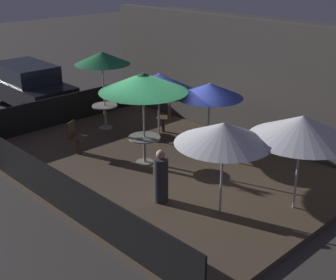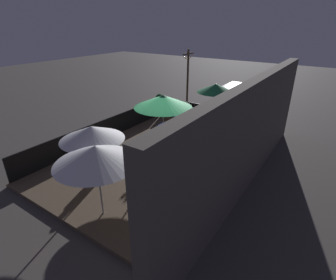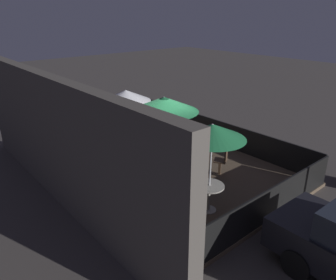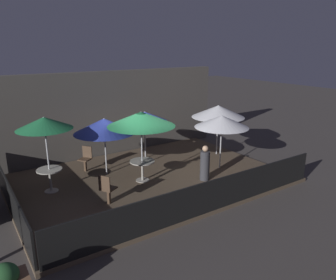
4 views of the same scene
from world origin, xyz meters
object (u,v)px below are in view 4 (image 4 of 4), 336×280
(patio_umbrella_3, at_px, (104,126))
(dining_table_1, at_px, (50,174))
(patio_chair_0, at_px, (107,188))
(patio_umbrella_2, at_px, (145,117))
(patio_umbrella_4, at_px, (218,111))
(dining_table_0, at_px, (142,165))
(patio_umbrella_5, at_px, (222,121))
(patron_0, at_px, (205,164))
(patio_chair_1, at_px, (86,158))
(patio_umbrella_0, at_px, (141,119))
(patio_umbrella_1, at_px, (44,123))

(patio_umbrella_3, relative_size, dining_table_1, 2.72)
(patio_chair_0, bearing_deg, patio_umbrella_2, 12.51)
(patio_umbrella_4, distance_m, dining_table_0, 4.37)
(patio_umbrella_5, bearing_deg, patio_umbrella_3, 154.88)
(dining_table_1, bearing_deg, patio_umbrella_4, -0.97)
(patio_umbrella_2, relative_size, patron_0, 1.68)
(patio_umbrella_3, distance_m, patio_chair_1, 1.59)
(patio_umbrella_3, xyz_separation_m, patio_umbrella_5, (3.89, -1.82, 0.01))
(patio_umbrella_0, height_order, patio_chair_0, patio_umbrella_0)
(patio_umbrella_2, distance_m, patio_chair_1, 2.71)
(patio_chair_0, bearing_deg, dining_table_0, 0.00)
(patio_umbrella_0, height_order, patron_0, patio_umbrella_0)
(patio_umbrella_4, height_order, patio_chair_1, patio_umbrella_4)
(patio_umbrella_4, xyz_separation_m, patron_0, (-2.25, -1.89, -1.32))
(dining_table_0, relative_size, dining_table_1, 1.07)
(patio_umbrella_2, distance_m, patio_umbrella_3, 1.76)
(patio_umbrella_5, height_order, patron_0, patio_umbrella_5)
(patio_umbrella_0, bearing_deg, patron_0, -31.69)
(patio_umbrella_5, bearing_deg, patio_umbrella_4, 52.59)
(patio_umbrella_0, xyz_separation_m, patio_umbrella_1, (-2.89, 0.87, 0.06))
(patio_umbrella_3, bearing_deg, patio_chair_0, -112.71)
(patio_umbrella_3, bearing_deg, patio_umbrella_0, -57.87)
(dining_table_1, bearing_deg, patio_chair_1, 35.37)
(patio_umbrella_4, relative_size, dining_table_1, 2.80)
(patio_chair_1, bearing_deg, patio_umbrella_0, 87.35)
(dining_table_1, bearing_deg, patio_umbrella_3, 10.67)
(patio_umbrella_4, height_order, dining_table_1, patio_umbrella_4)
(patio_umbrella_0, xyz_separation_m, patio_umbrella_5, (3.10, -0.56, -0.37))
(patio_umbrella_3, xyz_separation_m, patio_chair_1, (-0.50, 0.74, -1.31))
(patio_umbrella_3, distance_m, dining_table_1, 2.45)
(patio_umbrella_5, xyz_separation_m, patio_chair_1, (-4.39, 2.57, -1.33))
(patio_chair_1, bearing_deg, patio_chair_0, 46.08)
(dining_table_1, bearing_deg, patio_umbrella_2, 8.61)
(patio_umbrella_1, bearing_deg, patio_chair_0, -58.39)
(patio_umbrella_1, distance_m, patio_umbrella_3, 2.18)
(dining_table_1, bearing_deg, dining_table_0, -16.79)
(patio_umbrella_4, xyz_separation_m, dining_table_0, (-4.10, -0.75, -1.31))
(patio_umbrella_2, xyz_separation_m, dining_table_0, (-0.96, -1.45, -1.33))
(patio_umbrella_5, relative_size, dining_table_1, 2.58)
(patio_umbrella_4, bearing_deg, patio_chair_0, -163.33)
(patio_umbrella_1, relative_size, patron_0, 1.97)
(patio_chair_0, height_order, patron_0, patron_0)
(patio_umbrella_1, distance_m, patio_umbrella_4, 7.00)
(dining_table_0, bearing_deg, patio_chair_0, -150.28)
(patio_umbrella_4, bearing_deg, patio_umbrella_3, 174.02)
(patio_umbrella_3, relative_size, patio_chair_1, 2.35)
(dining_table_0, relative_size, patron_0, 0.68)
(patio_umbrella_5, bearing_deg, dining_table_0, 169.78)
(patio_umbrella_3, height_order, patio_chair_0, patio_umbrella_3)
(patio_umbrella_3, distance_m, patio_umbrella_4, 4.92)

